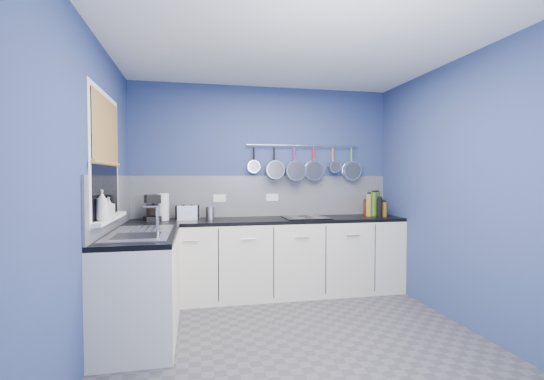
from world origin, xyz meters
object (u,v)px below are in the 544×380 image
object	(u,v)px
soap_bottle_a	(102,205)
canister	(210,213)
soap_bottle_b	(109,207)
hob	(306,218)
toaster	(188,212)
coffee_maker	(152,208)
paper_towel	(163,207)

from	to	relation	value
soap_bottle_a	canister	size ratio (longest dim) A/B	1.69
canister	soap_bottle_b	bearing A→B (deg)	-128.49
hob	toaster	bearing A→B (deg)	174.94
soap_bottle_a	hob	distance (m)	2.32
toaster	coffee_maker	bearing A→B (deg)	178.61
soap_bottle_a	coffee_maker	bearing A→B (deg)	79.81
coffee_maker	soap_bottle_b	bearing A→B (deg)	-121.21
toaster	canister	bearing A→B (deg)	-12.55
toaster	paper_towel	bearing A→B (deg)	172.10
toaster	hob	world-z (taller)	toaster
soap_bottle_b	toaster	bearing A→B (deg)	61.07
soap_bottle_a	hob	xyz separation A→B (m)	(1.97, 1.20, -0.26)
soap_bottle_b	paper_towel	distance (m)	1.14
paper_towel	coffee_maker	size ratio (longest dim) A/B	1.05
coffee_maker	canister	distance (m)	0.64
coffee_maker	hob	size ratio (longest dim) A/B	0.56
paper_towel	hob	size ratio (longest dim) A/B	0.58
soap_bottle_a	paper_towel	bearing A→B (deg)	75.61
paper_towel	soap_bottle_a	bearing A→B (deg)	-104.39
soap_bottle_b	coffee_maker	xyz separation A→B (m)	(0.23, 1.04, -0.09)
soap_bottle_b	coffee_maker	size ratio (longest dim) A/B	0.60
soap_bottle_b	toaster	world-z (taller)	soap_bottle_b
paper_towel	canister	world-z (taller)	paper_towel
soap_bottle_b	hob	xyz separation A→B (m)	(1.97, 0.97, -0.23)
hob	soap_bottle_b	bearing A→B (deg)	-153.77
hob	coffee_maker	bearing A→B (deg)	177.95
soap_bottle_a	coffee_maker	size ratio (longest dim) A/B	0.83
paper_towel	toaster	bearing A→B (deg)	2.31
soap_bottle_b	toaster	xyz separation A→B (m)	(0.60, 1.09, -0.16)
soap_bottle_b	coffee_maker	world-z (taller)	soap_bottle_b
soap_bottle_a	hob	size ratio (longest dim) A/B	0.46
soap_bottle_a	hob	world-z (taller)	soap_bottle_a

